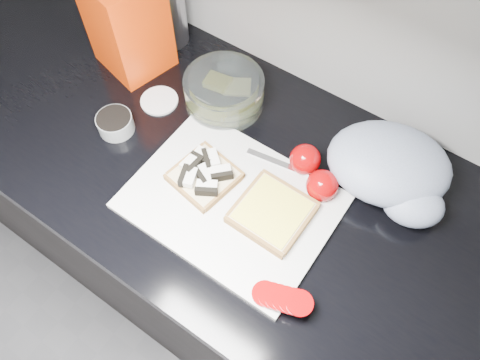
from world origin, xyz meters
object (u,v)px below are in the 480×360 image
at_px(bread_bag, 127,21).
at_px(cutting_board, 232,202).
at_px(steel_canister, 164,1).
at_px(glass_bowl, 224,92).

bearing_deg(bread_bag, cutting_board, -11.14).
distance_m(cutting_board, bread_bag, 0.48).
xyz_separation_m(cutting_board, steel_canister, (-0.40, 0.30, 0.11)).
bearing_deg(steel_canister, bread_bag, -100.28).
xyz_separation_m(bread_bag, steel_canister, (0.02, 0.11, -0.01)).
bearing_deg(steel_canister, cutting_board, -36.78).
bearing_deg(cutting_board, steel_canister, 143.22).
relative_size(cutting_board, steel_canister, 1.76).
bearing_deg(bread_bag, glass_bowl, 16.48).
bearing_deg(steel_canister, glass_bowl, -21.63).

